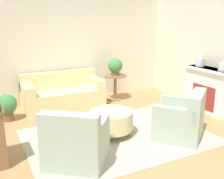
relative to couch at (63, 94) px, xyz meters
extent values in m
plane|color=#AD7F51|center=(0.37, -2.20, -0.31)|extent=(16.00, 16.00, 0.00)
cube|color=beige|center=(0.37, 0.51, 1.09)|extent=(9.28, 0.12, 2.80)
cube|color=#B2A893|center=(0.37, -2.20, -0.30)|extent=(3.27, 2.28, 0.01)
cube|color=beige|center=(0.00, -0.05, -0.10)|extent=(1.93, 0.84, 0.42)
cube|color=beige|center=(0.00, 0.27, 0.32)|extent=(1.93, 0.20, 0.41)
cube|color=beige|center=(-0.85, -0.07, 0.22)|extent=(0.24, 0.80, 0.23)
cube|color=beige|center=(0.85, -0.07, 0.22)|extent=(0.24, 0.80, 0.23)
cube|color=olive|center=(0.00, -0.44, -0.28)|extent=(1.74, 0.05, 0.06)
cube|color=#9EB29E|center=(-0.60, -2.69, -0.10)|extent=(1.14, 1.13, 0.40)
cube|color=#9EB29E|center=(-0.78, -2.92, 0.33)|extent=(0.78, 0.67, 0.46)
cube|color=#9EB29E|center=(-0.31, -2.89, 0.23)|extent=(0.57, 0.67, 0.25)
cube|color=#9EB29E|center=(-0.86, -2.46, 0.23)|extent=(0.57, 0.67, 0.25)
cube|color=olive|center=(-0.38, -2.40, -0.27)|extent=(0.63, 0.50, 0.06)
cube|color=#9EB29E|center=(1.34, -2.69, -0.10)|extent=(1.14, 1.13, 0.40)
cube|color=#9EB29E|center=(1.52, -2.92, 0.33)|extent=(0.78, 0.67, 0.46)
cube|color=#9EB29E|center=(1.60, -2.46, 0.23)|extent=(0.57, 0.67, 0.25)
cube|color=#9EB29E|center=(1.05, -2.89, 0.23)|extent=(0.57, 0.67, 0.25)
cube|color=olive|center=(1.12, -2.40, -0.27)|extent=(0.63, 0.50, 0.06)
cylinder|color=beige|center=(0.29, -2.07, -0.01)|extent=(0.79, 0.79, 0.34)
cylinder|color=olive|center=(0.05, -2.31, -0.24)|extent=(0.05, 0.05, 0.12)
cylinder|color=olive|center=(0.52, -2.31, -0.24)|extent=(0.05, 0.05, 0.12)
cylinder|color=olive|center=(0.05, -1.84, -0.24)|extent=(0.05, 0.05, 0.12)
cylinder|color=olive|center=(0.52, -1.84, -0.24)|extent=(0.05, 0.05, 0.12)
cylinder|color=olive|center=(1.41, -0.10, 0.34)|extent=(0.59, 0.59, 0.03)
cylinder|color=olive|center=(1.41, -0.10, 0.01)|extent=(0.08, 0.08, 0.64)
cylinder|color=olive|center=(1.41, -0.10, -0.29)|extent=(0.33, 0.33, 0.03)
cube|color=white|center=(2.92, -1.90, 0.20)|extent=(0.36, 1.21, 1.01)
cube|color=maroon|center=(2.75, -1.90, 0.05)|extent=(0.02, 0.67, 0.56)
cube|color=white|center=(2.90, -1.90, 0.68)|extent=(0.44, 1.31, 0.05)
cylinder|color=silver|center=(2.90, -1.57, 0.80)|extent=(0.20, 0.20, 0.19)
cylinder|color=silver|center=(2.90, -1.57, 0.93)|extent=(0.09, 0.09, 0.07)
cylinder|color=silver|center=(2.90, -2.24, 0.79)|extent=(0.21, 0.21, 0.17)
cylinder|color=silver|center=(2.90, -2.24, 0.91)|extent=(0.10, 0.10, 0.07)
cylinder|color=brown|center=(1.41, -0.10, 0.41)|extent=(0.21, 0.21, 0.10)
sphere|color=#3D7F42|center=(1.41, -0.10, 0.62)|extent=(0.38, 0.38, 0.38)
cylinder|color=brown|center=(-1.34, -0.41, -0.22)|extent=(0.24, 0.24, 0.18)
sphere|color=#3D7F42|center=(-1.34, -0.41, 0.05)|extent=(0.43, 0.43, 0.43)
camera|label=1|loc=(-1.75, -6.08, 1.76)|focal=42.00mm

